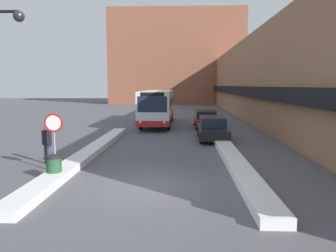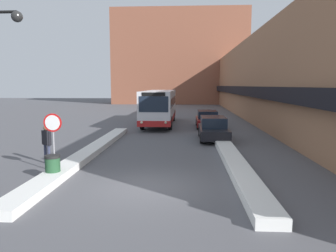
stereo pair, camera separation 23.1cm
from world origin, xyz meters
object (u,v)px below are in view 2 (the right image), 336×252
at_px(parked_car_middle, 207,119).
at_px(trash_bin, 53,167).
at_px(pedestrian, 47,141).
at_px(city_bus, 159,106).
at_px(parked_car_front, 213,128).
at_px(stop_sign, 53,130).

bearing_deg(parked_car_middle, trash_bin, -113.01).
bearing_deg(trash_bin, pedestrian, 117.52).
xyz_separation_m(parked_car_middle, trash_bin, (-6.89, -16.21, -0.24)).
xyz_separation_m(city_bus, trash_bin, (-2.63, -17.76, -1.23)).
height_order(parked_car_middle, trash_bin, parked_car_middle).
xyz_separation_m(parked_car_front, parked_car_middle, (-0.00, 6.54, -0.04)).
distance_m(city_bus, parked_car_front, 9.18).
xyz_separation_m(city_bus, stop_sign, (-3.02, -16.67, 0.07)).
bearing_deg(stop_sign, parked_car_front, 49.71).
relative_size(stop_sign, trash_bin, 2.59).
distance_m(parked_car_middle, pedestrian, 15.98).
height_order(parked_car_front, pedestrian, pedestrian).
xyz_separation_m(city_bus, parked_car_middle, (4.25, -1.54, -0.99)).
relative_size(city_bus, parked_car_middle, 2.29).
bearing_deg(parked_car_front, pedestrian, -138.75).
relative_size(pedestrian, trash_bin, 1.89).
relative_size(city_bus, pedestrian, 6.06).
height_order(parked_car_middle, stop_sign, stop_sign).
bearing_deg(parked_car_front, city_bus, 117.76).
relative_size(parked_car_middle, pedestrian, 2.65).
height_order(stop_sign, pedestrian, stop_sign).
bearing_deg(pedestrian, parked_car_front, 78.91).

